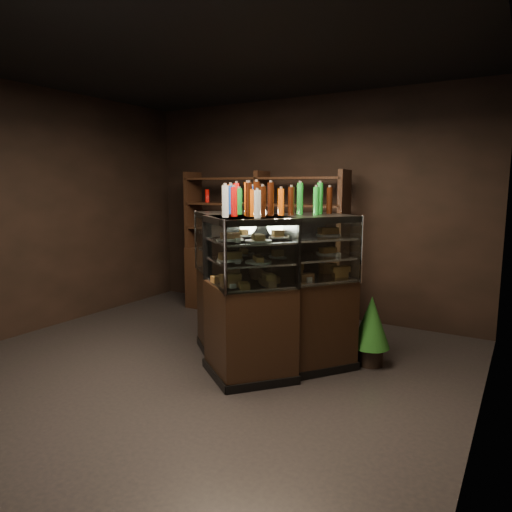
# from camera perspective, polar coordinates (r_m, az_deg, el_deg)

# --- Properties ---
(ground) EXTENTS (5.00, 5.00, 0.00)m
(ground) POSITION_cam_1_polar(r_m,az_deg,el_deg) (4.68, -7.84, -14.01)
(ground) COLOR black
(ground) RESTS_ON ground
(room_shell) EXTENTS (5.02, 5.02, 3.01)m
(room_shell) POSITION_cam_1_polar(r_m,az_deg,el_deg) (4.31, -8.39, 10.50)
(room_shell) COLOR black
(room_shell) RESTS_ON ground
(display_case) EXTENTS (1.88, 1.55, 1.53)m
(display_case) POSITION_cam_1_polar(r_m,az_deg,el_deg) (4.61, 0.64, -7.54)
(display_case) COLOR black
(display_case) RESTS_ON ground
(food_display) EXTENTS (1.43, 1.12, 0.47)m
(food_display) POSITION_cam_1_polar(r_m,az_deg,el_deg) (4.46, 0.63, 0.48)
(food_display) COLOR #B98342
(food_display) RESTS_ON display_case
(bottles_top) EXTENTS (1.25, 0.98, 0.30)m
(bottles_top) POSITION_cam_1_polar(r_m,az_deg,el_deg) (4.42, 0.67, 6.99)
(bottles_top) COLOR #D8590A
(bottles_top) RESTS_ON display_case
(potted_conifer) EXTENTS (0.38, 0.38, 0.81)m
(potted_conifer) POSITION_cam_1_polar(r_m,az_deg,el_deg) (4.77, 14.23, -7.84)
(potted_conifer) COLOR black
(potted_conifer) RESTS_ON ground
(back_shelving) EXTENTS (2.38, 0.53, 2.00)m
(back_shelving) POSITION_cam_1_polar(r_m,az_deg,el_deg) (6.35, 0.74, -2.08)
(back_shelving) COLOR black
(back_shelving) RESTS_ON ground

